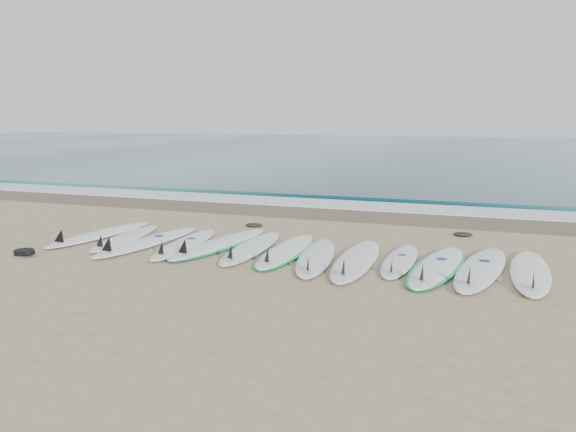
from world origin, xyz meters
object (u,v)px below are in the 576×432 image
(surfboard_0, at_px, (98,234))
(surfboard_12, at_px, (530,272))
(surfboard_6, at_px, (286,251))
(leash_coil, at_px, (25,252))

(surfboard_0, relative_size, surfboard_12, 1.02)
(surfboard_0, height_order, surfboard_12, surfboard_0)
(surfboard_0, height_order, surfboard_6, surfboard_0)
(surfboard_6, distance_m, surfboard_12, 3.85)
(surfboard_6, distance_m, leash_coil, 4.42)
(surfboard_0, xyz_separation_m, leash_coil, (-0.26, -1.58, -0.01))
(surfboard_0, distance_m, surfboard_12, 7.72)
(leash_coil, bearing_deg, surfboard_12, 10.43)
(surfboard_0, height_order, leash_coil, surfboard_0)
(leash_coil, bearing_deg, surfboard_0, 80.56)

